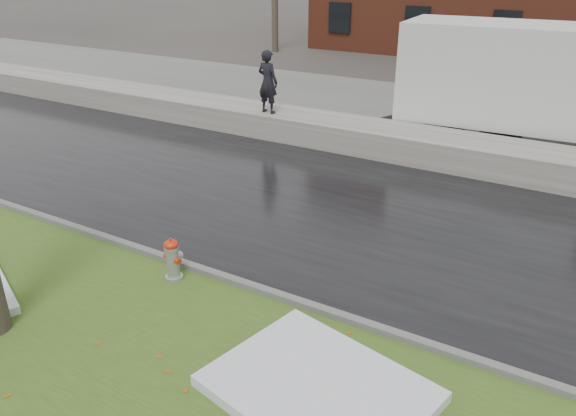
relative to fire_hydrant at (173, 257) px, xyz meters
The scene contains 10 objects.
ground 1.08m from the fire_hydrant, 37.80° to the right, with size 120.00×120.00×0.00m, color #47423D.
verge 2.06m from the fire_hydrant, 67.19° to the right, with size 60.00×4.50×0.04m, color #35521B.
road 4.00m from the fire_hydrant, 78.68° to the left, with size 60.00×7.00×0.03m, color black.
parking_lot 12.43m from the fire_hydrant, 86.40° to the left, with size 60.00×9.00×0.03m, color slate.
curb 0.95m from the fire_hydrant, 26.86° to the left, with size 60.00×0.15×0.14m, color slate.
snowbank 8.13m from the fire_hydrant, 84.50° to the left, with size 60.00×1.60×0.75m, color #A8A39A.
fire_hydrant is the anchor object (origin of this frame).
box_truck 11.26m from the fire_hydrant, 68.45° to the left, with size 10.29×2.92×3.41m.
worker 8.39m from the fire_hydrant, 111.23° to the left, with size 0.67×0.44×1.83m, color black.
snow_patch_near 3.61m from the fire_hydrant, 19.21° to the right, with size 2.60×2.00×0.16m, color silver.
Camera 1 is at (5.06, -5.48, 5.12)m, focal length 35.00 mm.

